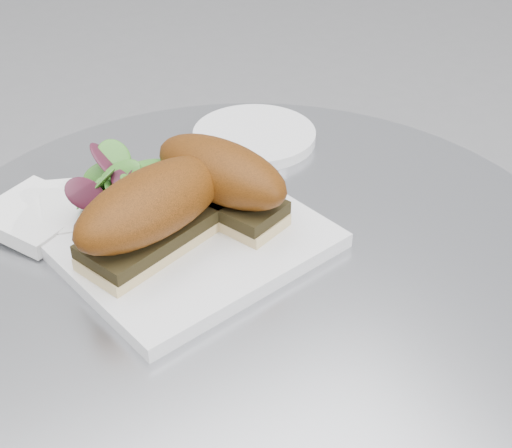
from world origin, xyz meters
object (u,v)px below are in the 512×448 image
Objects in this scene: saucer at (254,136)px; sandwich_left at (153,210)px; sandwich_right at (221,178)px; plate at (181,233)px.

sandwich_left is at bearing -141.52° from saucer.
saucer is at bearing 118.90° from sandwich_right.
sandwich_left is 1.26× the size of saucer.
sandwich_left is at bearing -97.93° from sandwich_right.
sandwich_left reaches higher than plate.
sandwich_right is at bearing -130.30° from saucer.
sandwich_right is at bearing -6.89° from sandwich_left.
sandwich_left is 1.12× the size of sandwich_right.
sandwich_left and sandwich_right have the same top height.
sandwich_right is 1.13× the size of saucer.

